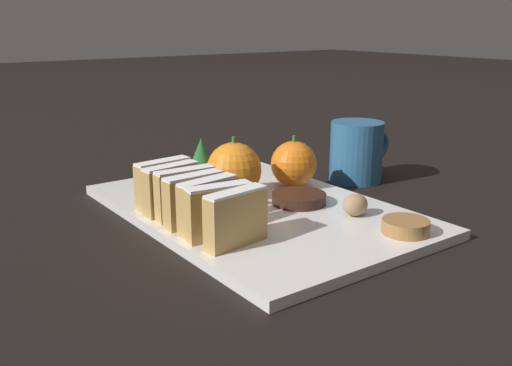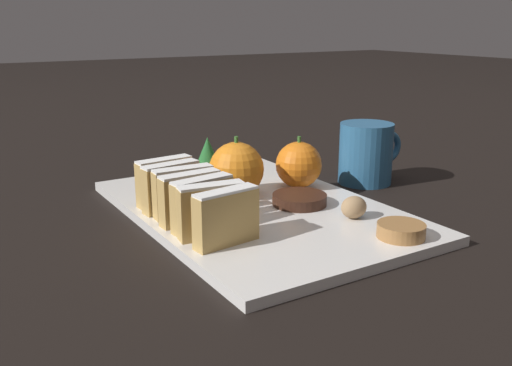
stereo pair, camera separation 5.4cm
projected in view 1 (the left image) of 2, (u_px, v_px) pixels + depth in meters
ground_plane at (256, 214)px, 0.73m from camera, size 6.00×6.00×0.00m
serving_platter at (256, 210)px, 0.73m from camera, size 0.29×0.43×0.01m
stollen_slice_front at (236, 218)px, 0.59m from camera, size 0.08×0.03×0.06m
stollen_slice_second at (219, 212)px, 0.61m from camera, size 0.08×0.03×0.06m
stollen_slice_third at (208, 205)px, 0.64m from camera, size 0.08×0.03×0.06m
stollen_slice_fourth at (194, 200)px, 0.66m from camera, size 0.07×0.02×0.06m
stollen_slice_fifth at (186, 193)px, 0.68m from camera, size 0.07×0.02×0.06m
stollen_slice_sixth at (172, 189)px, 0.70m from camera, size 0.08×0.03×0.06m
stollen_slice_back at (164, 183)px, 0.72m from camera, size 0.08×0.03×0.06m
orange_near at (294, 164)px, 0.81m from camera, size 0.07×0.07×0.07m
orange_far at (235, 170)px, 0.76m from camera, size 0.07×0.07×0.08m
walnut at (355, 205)px, 0.69m from camera, size 0.03×0.03×0.03m
chocolate_cookie at (299, 198)px, 0.74m from camera, size 0.07×0.07×0.01m
gingerbread_cookie at (406, 226)px, 0.63m from camera, size 0.05×0.05×0.02m
evergreen_sprig at (199, 161)px, 0.82m from camera, size 0.06×0.06×0.07m
coffee_mug at (357, 151)px, 0.88m from camera, size 0.11×0.08×0.09m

